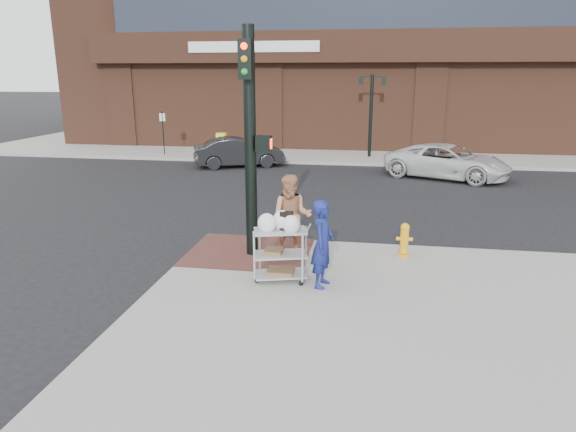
% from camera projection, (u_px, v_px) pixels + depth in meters
% --- Properties ---
extents(ground, '(220.00, 220.00, 0.00)m').
position_uv_depth(ground, '(267.00, 274.00, 11.07)').
color(ground, black).
rests_on(ground, ground).
extents(sidewalk_far, '(65.00, 36.00, 0.15)m').
position_uv_depth(sidewalk_far, '(509.00, 129.00, 39.53)').
color(sidewalk_far, gray).
rests_on(sidewalk_far, ground).
extents(brick_curb_ramp, '(2.80, 2.40, 0.01)m').
position_uv_depth(brick_curb_ramp, '(249.00, 252.00, 11.98)').
color(brick_curb_ramp, '#4B2523').
rests_on(brick_curb_ramp, sidewalk_near).
extents(lamp_post, '(1.32, 0.22, 4.00)m').
position_uv_depth(lamp_post, '(371.00, 107.00, 25.28)').
color(lamp_post, black).
rests_on(lamp_post, sidewalk_far).
extents(parking_sign, '(0.05, 0.05, 2.20)m').
position_uv_depth(parking_sign, '(163.00, 133.00, 26.33)').
color(parking_sign, black).
rests_on(parking_sign, sidewalk_far).
extents(traffic_signal_pole, '(0.61, 0.51, 5.00)m').
position_uv_depth(traffic_signal_pole, '(251.00, 137.00, 11.12)').
color(traffic_signal_pole, black).
rests_on(traffic_signal_pole, sidewalk_near).
extents(woman_blue, '(0.52, 0.69, 1.73)m').
position_uv_depth(woman_blue, '(323.00, 244.00, 9.84)').
color(woman_blue, navy).
rests_on(woman_blue, sidewalk_near).
extents(pedestrian_tan, '(0.92, 0.72, 1.88)m').
position_uv_depth(pedestrian_tan, '(292.00, 216.00, 11.46)').
color(pedestrian_tan, tan).
rests_on(pedestrian_tan, sidewalk_near).
extents(sedan_dark, '(4.36, 2.95, 1.36)m').
position_uv_depth(sedan_dark, '(239.00, 152.00, 23.74)').
color(sedan_dark, black).
rests_on(sedan_dark, ground).
extents(minivan_white, '(5.49, 4.12, 1.39)m').
position_uv_depth(minivan_white, '(448.00, 162.00, 21.10)').
color(minivan_white, silver).
rests_on(minivan_white, ground).
extents(utility_cart, '(1.14, 0.82, 1.42)m').
position_uv_depth(utility_cart, '(280.00, 250.00, 10.17)').
color(utility_cart, '#9F9FA4').
rests_on(utility_cart, sidewalk_near).
extents(fire_hydrant, '(0.37, 0.26, 0.79)m').
position_uv_depth(fire_hydrant, '(404.00, 240.00, 11.57)').
color(fire_hydrant, orange).
rests_on(fire_hydrant, sidewalk_near).
extents(newsbox_red, '(0.51, 0.49, 0.97)m').
position_uv_depth(newsbox_red, '(226.00, 146.00, 26.15)').
color(newsbox_red, red).
rests_on(newsbox_red, sidewalk_far).
extents(newsbox_yellow, '(0.48, 0.44, 1.13)m').
position_uv_depth(newsbox_yellow, '(222.00, 144.00, 26.22)').
color(newsbox_yellow, yellow).
rests_on(newsbox_yellow, sidewalk_far).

